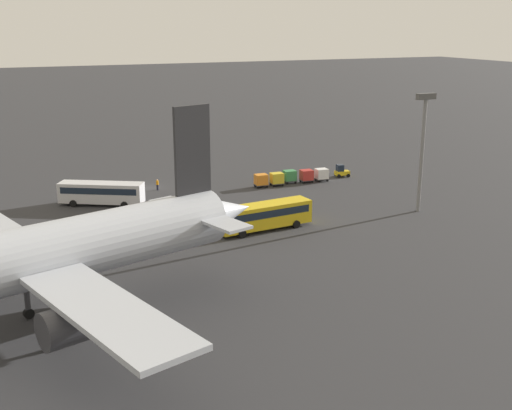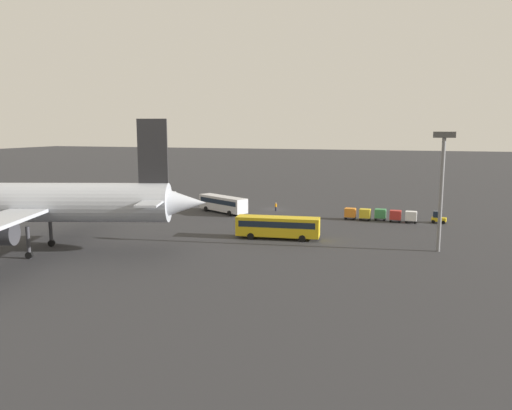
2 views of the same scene
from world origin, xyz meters
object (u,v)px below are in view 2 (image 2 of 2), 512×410
at_px(shuttle_bus_near, 223,203).
at_px(baggage_tug, 438,218).
at_px(shuttle_bus_far, 278,226).
at_px(cargo_cart_yellow, 365,214).
at_px(worker_person, 276,207).
at_px(airplane, 27,203).
at_px(cargo_cart_orange, 350,213).
at_px(cargo_cart_red, 395,215).
at_px(cargo_cart_green, 380,214).
at_px(cargo_cart_white, 411,216).

distance_m(shuttle_bus_near, baggage_tug, 40.16).
bearing_deg(shuttle_bus_far, cargo_cart_yellow, -125.42).
distance_m(shuttle_bus_near, worker_person, 10.79).
relative_size(shuttle_bus_near, shuttle_bus_far, 0.92).
bearing_deg(baggage_tug, shuttle_bus_near, 11.04).
distance_m(shuttle_bus_far, cargo_cart_yellow, 22.51).
bearing_deg(airplane, shuttle_bus_near, -125.99).
xyz_separation_m(shuttle_bus_far, cargo_cart_orange, (-8.39, -19.74, -0.79)).
bearing_deg(cargo_cart_red, cargo_cart_orange, -0.84).
relative_size(shuttle_bus_far, baggage_tug, 4.95).
distance_m(shuttle_bus_near, cargo_cart_green, 30.26).
relative_size(worker_person, cargo_cart_orange, 0.84).
xyz_separation_m(airplane, cargo_cart_red, (-45.98, -37.76, -5.48)).
height_order(airplane, worker_person, airplane).
bearing_deg(baggage_tug, cargo_cart_orange, 13.07).
xyz_separation_m(shuttle_bus_near, worker_person, (-9.46, -5.07, -1.08)).
bearing_deg(shuttle_bus_far, baggage_tug, -144.62).
distance_m(shuttle_bus_far, cargo_cart_green, 24.59).
relative_size(airplane, cargo_cart_white, 22.80).
distance_m(airplane, cargo_cart_orange, 53.91).
bearing_deg(cargo_cart_yellow, cargo_cart_white, 178.89).
xyz_separation_m(cargo_cart_red, cargo_cart_yellow, (5.34, 0.02, 0.00)).
bearing_deg(shuttle_bus_near, cargo_cart_green, -148.59).
bearing_deg(baggage_tug, shuttle_bus_far, 50.44).
xyz_separation_m(airplane, cargo_cart_white, (-48.65, -37.58, -5.48)).
bearing_deg(cargo_cart_yellow, shuttle_bus_near, 0.36).
bearing_deg(baggage_tug, cargo_cart_green, 11.44).
relative_size(worker_person, cargo_cart_green, 0.84).
bearing_deg(cargo_cart_red, cargo_cart_white, 176.14).
height_order(baggage_tug, cargo_cart_red, baggage_tug).
distance_m(baggage_tug, cargo_cart_yellow, 12.62).
distance_m(airplane, shuttle_bus_near, 40.05).
distance_m(worker_person, cargo_cart_red, 23.94).
bearing_deg(shuttle_bus_far, cargo_cart_white, -140.43).
bearing_deg(cargo_cart_yellow, shuttle_bus_far, 60.56).
height_order(shuttle_bus_near, cargo_cart_white, shuttle_bus_near).
bearing_deg(baggage_tug, airplane, 45.27).
xyz_separation_m(shuttle_bus_far, cargo_cart_yellow, (-11.06, -19.60, -0.79)).
distance_m(shuttle_bus_far, cargo_cart_white, 27.24).
bearing_deg(baggage_tug, cargo_cart_yellow, 14.55).
bearing_deg(cargo_cart_red, cargo_cart_green, -16.14).
xyz_separation_m(shuttle_bus_near, cargo_cart_red, (-32.90, -0.20, -0.76)).
bearing_deg(cargo_cart_green, shuttle_bus_near, 1.84).
height_order(shuttle_bus_near, shuttle_bus_far, shuttle_bus_far).
distance_m(shuttle_bus_near, cargo_cart_yellow, 27.58).
bearing_deg(cargo_cart_orange, baggage_tug, -176.00).
relative_size(airplane, cargo_cart_red, 22.80).
xyz_separation_m(cargo_cart_red, cargo_cart_orange, (8.01, -0.12, 0.00)).
relative_size(baggage_tug, cargo_cart_yellow, 1.24).
bearing_deg(cargo_cart_yellow, airplane, 42.88).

